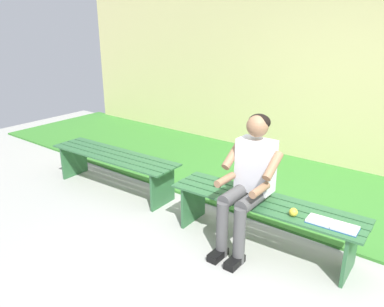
{
  "coord_description": "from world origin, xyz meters",
  "views": [
    {
      "loc": [
        -1.43,
        2.94,
        2.09
      ],
      "look_at": [
        0.74,
        0.15,
        0.83
      ],
      "focal_mm": 35.66,
      "sensor_mm": 36.0,
      "label": 1
    }
  ],
  "objects_px": {
    "bench_far": "(114,162)",
    "person_seated": "(249,178)",
    "apple": "(293,212)",
    "bench_near": "(263,211)",
    "book_open": "(332,225)"
  },
  "relations": [
    {
      "from": "bench_far",
      "to": "person_seated",
      "type": "height_order",
      "value": "person_seated"
    },
    {
      "from": "bench_far",
      "to": "person_seated",
      "type": "distance_m",
      "value": 2.02
    },
    {
      "from": "bench_far",
      "to": "apple",
      "type": "relative_size",
      "value": 24.63
    },
    {
      "from": "apple",
      "to": "bench_near",
      "type": "bearing_deg",
      "value": -17.87
    },
    {
      "from": "apple",
      "to": "book_open",
      "type": "relative_size",
      "value": 0.18
    },
    {
      "from": "bench_near",
      "to": "book_open",
      "type": "xyz_separation_m",
      "value": [
        -0.65,
        0.06,
        0.12
      ]
    },
    {
      "from": "bench_far",
      "to": "apple",
      "type": "bearing_deg",
      "value": 177.47
    },
    {
      "from": "bench_far",
      "to": "apple",
      "type": "distance_m",
      "value": 2.44
    },
    {
      "from": "apple",
      "to": "person_seated",
      "type": "bearing_deg",
      "value": -0.63
    },
    {
      "from": "bench_near",
      "to": "person_seated",
      "type": "xyz_separation_m",
      "value": [
        0.12,
        0.1,
        0.34
      ]
    },
    {
      "from": "bench_far",
      "to": "person_seated",
      "type": "bearing_deg",
      "value": 177.04
    },
    {
      "from": "person_seated",
      "to": "apple",
      "type": "xyz_separation_m",
      "value": [
        -0.45,
        0.01,
        -0.2
      ]
    },
    {
      "from": "bench_near",
      "to": "book_open",
      "type": "distance_m",
      "value": 0.67
    },
    {
      "from": "person_seated",
      "to": "book_open",
      "type": "relative_size",
      "value": 3.06
    },
    {
      "from": "apple",
      "to": "bench_far",
      "type": "bearing_deg",
      "value": -2.53
    }
  ]
}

